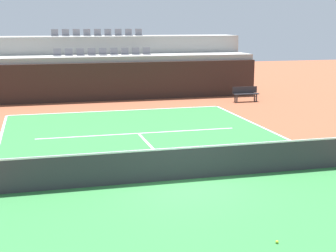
% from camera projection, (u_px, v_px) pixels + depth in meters
% --- Properties ---
extents(ground_plane, '(80.00, 80.00, 0.00)m').
position_uv_depth(ground_plane, '(182.00, 180.00, 14.83)').
color(ground_plane, brown).
extents(court_surface, '(11.00, 24.00, 0.01)m').
position_uv_depth(court_surface, '(182.00, 180.00, 14.83)').
color(court_surface, '#2D7238').
rests_on(court_surface, ground_plane).
extents(baseline_far, '(11.00, 0.10, 0.00)m').
position_uv_depth(baseline_far, '(117.00, 111.00, 26.14)').
color(baseline_far, white).
rests_on(baseline_far, court_surface).
extents(service_line_far, '(8.26, 0.10, 0.00)m').
position_uv_depth(service_line_far, '(138.00, 133.00, 20.89)').
color(service_line_far, white).
rests_on(service_line_far, court_surface).
extents(centre_service_line, '(0.10, 6.40, 0.00)m').
position_uv_depth(centre_service_line, '(156.00, 152.00, 17.86)').
color(centre_service_line, white).
rests_on(centre_service_line, court_surface).
extents(back_wall, '(18.23, 0.30, 2.19)m').
position_uv_depth(back_wall, '(107.00, 82.00, 29.29)').
color(back_wall, black).
rests_on(back_wall, ground_plane).
extents(stands_tier_lower, '(18.23, 2.40, 2.52)m').
position_uv_depth(stands_tier_lower, '(104.00, 76.00, 30.54)').
color(stands_tier_lower, '#9E9E99').
rests_on(stands_tier_lower, ground_plane).
extents(stands_tier_upper, '(18.23, 2.40, 3.60)m').
position_uv_depth(stands_tier_upper, '(99.00, 64.00, 32.70)').
color(stands_tier_upper, '#9E9E99').
rests_on(stands_tier_upper, ground_plane).
extents(seating_row_lower, '(5.80, 0.44, 0.44)m').
position_uv_depth(seating_row_lower, '(103.00, 53.00, 30.34)').
color(seating_row_lower, slate).
rests_on(seating_row_lower, stands_tier_lower).
extents(seating_row_upper, '(5.80, 0.44, 0.44)m').
position_uv_depth(seating_row_upper, '(98.00, 34.00, 32.40)').
color(seating_row_upper, slate).
rests_on(seating_row_upper, stands_tier_upper).
extents(tennis_net, '(11.08, 0.08, 1.07)m').
position_uv_depth(tennis_net, '(182.00, 163.00, 14.72)').
color(tennis_net, black).
rests_on(tennis_net, court_surface).
extents(player_bench, '(1.50, 0.40, 0.85)m').
position_uv_depth(player_bench, '(245.00, 93.00, 29.06)').
color(player_bench, '#232328').
rests_on(player_bench, ground_plane).
extents(tennis_ball_0, '(0.07, 0.07, 0.07)m').
position_uv_depth(tennis_ball_0, '(277.00, 242.00, 10.57)').
color(tennis_ball_0, '#CCE033').
rests_on(tennis_ball_0, court_surface).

